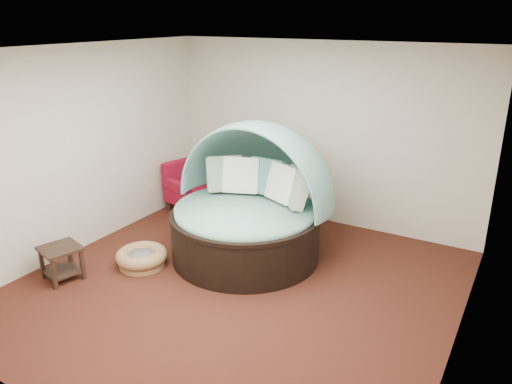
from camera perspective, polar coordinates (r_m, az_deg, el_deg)
The scene contains 10 objects.
floor at distance 6.23m, azimuth -2.18°, elevation -10.74°, with size 5.00×5.00×0.00m, color #411E12.
wall_back at distance 7.80m, azimuth 7.57°, elevation 6.53°, with size 5.00×5.00×0.00m, color beige.
wall_front at distance 3.94m, azimuth -22.39°, elevation -8.35°, with size 5.00×5.00×0.00m, color beige.
wall_left at distance 7.26m, azimuth -19.35°, elevation 4.58°, with size 5.00×5.00×0.00m, color beige.
wall_right at distance 4.87m, azimuth 23.38°, elevation -3.12°, with size 5.00×5.00×0.00m, color beige.
ceiling at distance 5.38m, azimuth -2.58°, elevation 15.90°, with size 5.00×5.00×0.00m, color white.
canopy_daybed at distance 6.68m, azimuth -0.67°, elevation -0.43°, with size 2.21×2.07×1.85m.
pet_basket at distance 6.80m, azimuth -12.91°, elevation -7.30°, with size 0.88×0.88×0.24m.
red_armchair at distance 8.48m, azimuth -7.58°, elevation 0.43°, with size 0.87×0.87×0.83m.
side_table at distance 6.72m, azimuth -21.35°, elevation -7.09°, with size 0.56×0.56×0.43m.
Camera 1 is at (2.89, -4.53, 3.16)m, focal length 35.00 mm.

